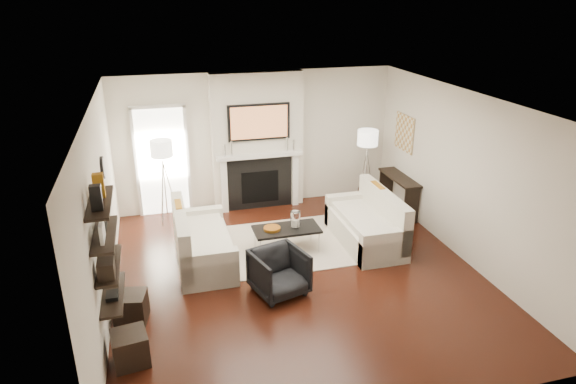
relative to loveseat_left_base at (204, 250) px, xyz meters
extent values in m
plane|color=#33130B|center=(1.35, -0.78, -0.21)|extent=(6.00, 6.00, 0.00)
plane|color=white|center=(1.35, -0.78, 2.49)|extent=(6.00, 6.00, 0.00)
plane|color=silver|center=(1.35, 2.22, 1.14)|extent=(5.50, 0.00, 5.50)
plane|color=silver|center=(1.35, -3.78, 1.14)|extent=(5.50, 0.00, 5.50)
plane|color=silver|center=(-1.40, -0.78, 1.14)|extent=(0.00, 6.00, 6.00)
plane|color=silver|center=(4.10, -0.78, 1.14)|extent=(0.00, 6.00, 6.00)
cube|color=silver|center=(1.35, 2.09, 1.14)|extent=(1.80, 0.25, 2.70)
cube|color=black|center=(1.35, 1.96, 0.31)|extent=(1.30, 0.02, 1.04)
cube|color=black|center=(1.35, 1.95, 0.24)|extent=(0.75, 0.02, 0.65)
cube|color=white|center=(0.63, 1.93, 0.34)|extent=(0.12, 0.08, 1.10)
cube|color=white|center=(2.07, 1.93, 0.34)|extent=(0.12, 0.08, 1.10)
cube|color=white|center=(1.35, 1.91, 0.91)|extent=(1.70, 0.18, 0.07)
cube|color=black|center=(1.35, 1.93, 1.57)|extent=(1.20, 0.06, 0.70)
cube|color=#BF723F|center=(1.35, 1.90, 1.57)|extent=(1.10, 0.00, 0.62)
cylinder|color=silver|center=(0.80, 1.92, 1.09)|extent=(0.04, 0.04, 0.30)
cylinder|color=silver|center=(0.67, 1.92, 1.06)|extent=(0.04, 0.04, 0.24)
cylinder|color=silver|center=(1.90, 1.92, 1.09)|extent=(0.04, 0.04, 0.30)
cylinder|color=silver|center=(2.03, 1.92, 1.06)|extent=(0.04, 0.04, 0.24)
cube|color=white|center=(-0.50, 2.20, 0.84)|extent=(0.90, 0.02, 2.10)
cube|color=white|center=(-0.98, 2.18, 0.84)|extent=(0.06, 0.06, 2.16)
cube|color=white|center=(-0.02, 2.18, 0.84)|extent=(0.06, 0.06, 2.16)
cube|color=white|center=(-0.50, 2.18, 1.92)|extent=(1.02, 0.06, 0.06)
cube|color=#B8A997|center=(1.47, 0.23, -0.20)|extent=(2.60, 2.00, 0.01)
cube|color=beige|center=(0.00, 0.00, 0.00)|extent=(0.85, 1.80, 0.42)
cube|color=beige|center=(-0.33, 0.00, 0.32)|extent=(0.18, 1.80, 0.80)
cube|color=beige|center=(0.00, -0.81, 0.09)|extent=(0.85, 0.18, 0.60)
cube|color=beige|center=(0.00, 0.81, 0.09)|extent=(0.85, 0.18, 0.60)
cube|color=beige|center=(0.05, 0.00, 0.26)|extent=(0.63, 1.44, 0.10)
cube|color=#9F6513|center=(-0.33, 0.30, 0.52)|extent=(0.10, 0.42, 0.42)
cube|color=black|center=(-0.33, -0.30, 0.51)|extent=(0.10, 0.40, 0.40)
cube|color=beige|center=(2.78, -0.04, 0.00)|extent=(0.85, 1.80, 0.42)
cube|color=beige|center=(3.11, -0.04, 0.32)|extent=(0.18, 1.80, 0.80)
cube|color=beige|center=(2.78, -0.85, 0.09)|extent=(0.85, 0.18, 0.60)
cube|color=beige|center=(2.78, 0.77, 0.09)|extent=(0.85, 0.18, 0.60)
cube|color=beige|center=(2.73, -0.04, 0.26)|extent=(0.63, 1.44, 0.10)
cube|color=#9F6513|center=(3.11, 0.26, 0.52)|extent=(0.10, 0.42, 0.42)
cube|color=black|center=(3.11, -0.34, 0.51)|extent=(0.10, 0.40, 0.40)
cube|color=black|center=(1.38, 0.02, 0.19)|extent=(1.10, 0.55, 0.04)
cylinder|color=silver|center=(0.88, -0.20, -0.02)|extent=(0.02, 0.02, 0.38)
cylinder|color=silver|center=(1.88, -0.20, -0.02)|extent=(0.02, 0.02, 0.38)
cylinder|color=silver|center=(0.88, 0.24, -0.02)|extent=(0.02, 0.02, 0.38)
cylinder|color=silver|center=(1.88, 0.24, -0.02)|extent=(0.02, 0.02, 0.38)
cylinder|color=white|center=(1.53, 0.02, 0.35)|extent=(0.16, 0.16, 0.29)
cylinder|color=white|center=(1.53, 0.02, 0.29)|extent=(0.09, 0.09, 0.13)
cylinder|color=#9D601A|center=(1.13, 0.02, 0.24)|extent=(0.28, 0.28, 0.05)
imported|color=black|center=(0.95, -1.20, 0.15)|extent=(0.86, 0.83, 0.73)
cylinder|color=silver|center=(-0.50, 1.76, 0.39)|extent=(0.02, 0.02, 1.20)
cylinder|color=white|center=(-0.50, 1.76, 1.24)|extent=(0.40, 0.40, 0.30)
cylinder|color=silver|center=(-0.39, 1.76, 0.39)|extent=(0.25, 0.02, 1.23)
cylinder|color=silver|center=(-0.55, 1.86, 0.39)|extent=(0.14, 0.22, 1.23)
cylinder|color=silver|center=(-0.55, 1.67, 0.39)|extent=(0.14, 0.22, 1.23)
cylinder|color=silver|center=(3.40, 1.45, 0.39)|extent=(0.02, 0.02, 1.20)
cylinder|color=white|center=(3.40, 1.45, 1.24)|extent=(0.40, 0.40, 0.30)
cylinder|color=silver|center=(3.51, 1.45, 0.39)|extent=(0.25, 0.02, 1.23)
cylinder|color=silver|center=(3.35, 1.55, 0.39)|extent=(0.14, 0.22, 1.23)
cylinder|color=silver|center=(3.35, 1.36, 0.39)|extent=(0.14, 0.22, 1.23)
cube|color=black|center=(3.92, 1.01, 0.52)|extent=(0.35, 1.20, 0.04)
cube|color=black|center=(3.92, 0.46, 0.14)|extent=(0.30, 0.04, 0.71)
cube|color=black|center=(3.92, 1.56, 0.14)|extent=(0.30, 0.04, 0.71)
cube|color=tan|center=(4.08, 1.27, 1.34)|extent=(0.03, 0.70, 0.70)
cube|color=black|center=(-1.27, -1.78, 0.49)|extent=(0.25, 1.00, 0.03)
cube|color=black|center=(-1.27, -1.78, 0.89)|extent=(0.25, 1.00, 0.04)
cube|color=black|center=(-1.27, -1.78, 1.29)|extent=(0.25, 1.00, 0.04)
cube|color=black|center=(-1.27, -1.78, 1.69)|extent=(0.25, 1.00, 0.04)
cube|color=black|center=(-1.27, -2.03, 1.85)|extent=(0.12, 0.10, 0.28)
cube|color=#9F6513|center=(-1.27, -1.65, 1.85)|extent=(0.12, 0.10, 0.28)
cube|color=white|center=(-1.27, -1.96, 1.42)|extent=(0.04, 0.30, 0.22)
cube|color=black|center=(-1.27, -1.61, 1.40)|extent=(0.04, 0.22, 0.18)
cube|color=black|center=(-1.27, -2.08, 1.01)|extent=(0.18, 0.25, 0.20)
cube|color=black|center=(-1.27, -1.66, 0.97)|extent=(0.15, 0.12, 0.12)
cube|color=black|center=(-1.27, -1.88, 0.53)|extent=(0.14, 0.20, 0.05)
cube|color=white|center=(-1.27, -1.52, 0.60)|extent=(0.10, 0.10, 0.18)
cylinder|color=black|center=(-1.38, 0.12, 1.49)|extent=(0.04, 0.34, 0.34)
cylinder|color=white|center=(-1.35, 0.12, 1.49)|extent=(0.01, 0.29, 0.29)
cube|color=black|center=(-1.12, -1.35, -0.01)|extent=(0.47, 0.47, 0.40)
cube|color=black|center=(-1.12, -2.21, -0.01)|extent=(0.45, 0.45, 0.40)
camera|label=1|loc=(-0.62, -7.45, 3.90)|focal=32.00mm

